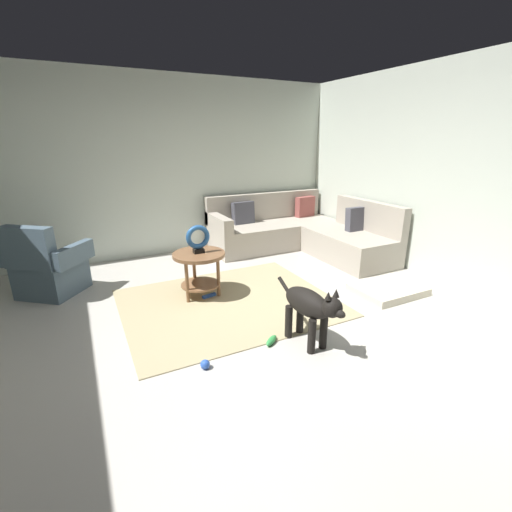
{
  "coord_description": "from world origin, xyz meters",
  "views": [
    {
      "loc": [
        -1.23,
        -2.7,
        1.78
      ],
      "look_at": [
        0.45,
        0.6,
        0.55
      ],
      "focal_mm": 24.81,
      "sensor_mm": 36.0,
      "label": 1
    }
  ],
  "objects_px": {
    "dog": "(310,307)",
    "armchair": "(48,269)",
    "torus_sculpture": "(198,238)",
    "dog_toy_ball": "(205,364)",
    "side_table": "(199,263)",
    "dog_toy_bone": "(271,340)",
    "dog_bed_mat": "(388,290)",
    "dog_toy_rope": "(209,296)",
    "sectional_couch": "(300,233)"
  },
  "relations": [
    {
      "from": "side_table",
      "to": "dog_toy_ball",
      "type": "distance_m",
      "value": 1.47
    },
    {
      "from": "dog",
      "to": "armchair",
      "type": "bearing_deg",
      "value": -55.0
    },
    {
      "from": "dog_toy_ball",
      "to": "dog_toy_rope",
      "type": "height_order",
      "value": "dog_toy_ball"
    },
    {
      "from": "armchair",
      "to": "side_table",
      "type": "bearing_deg",
      "value": 9.63
    },
    {
      "from": "side_table",
      "to": "dog_toy_bone",
      "type": "relative_size",
      "value": 3.33
    },
    {
      "from": "dog_toy_ball",
      "to": "side_table",
      "type": "bearing_deg",
      "value": 72.83
    },
    {
      "from": "side_table",
      "to": "dog",
      "type": "relative_size",
      "value": 0.71
    },
    {
      "from": "dog",
      "to": "torus_sculpture",
      "type": "bearing_deg",
      "value": -77.06
    },
    {
      "from": "dog",
      "to": "dog_toy_rope",
      "type": "relative_size",
      "value": 5.09
    },
    {
      "from": "sectional_couch",
      "to": "side_table",
      "type": "relative_size",
      "value": 3.75
    },
    {
      "from": "side_table",
      "to": "dog_bed_mat",
      "type": "bearing_deg",
      "value": -24.76
    },
    {
      "from": "torus_sculpture",
      "to": "dog_toy_bone",
      "type": "height_order",
      "value": "torus_sculpture"
    },
    {
      "from": "torus_sculpture",
      "to": "dog_bed_mat",
      "type": "height_order",
      "value": "torus_sculpture"
    },
    {
      "from": "armchair",
      "to": "torus_sculpture",
      "type": "height_order",
      "value": "armchair"
    },
    {
      "from": "torus_sculpture",
      "to": "dog_toy_bone",
      "type": "bearing_deg",
      "value": -79.16
    },
    {
      "from": "side_table",
      "to": "dog_toy_bone",
      "type": "xyz_separation_m",
      "value": [
        0.24,
        -1.28,
        -0.39
      ]
    },
    {
      "from": "dog",
      "to": "dog_toy_ball",
      "type": "xyz_separation_m",
      "value": [
        -0.96,
        0.08,
        -0.34
      ]
    },
    {
      "from": "sectional_couch",
      "to": "armchair",
      "type": "relative_size",
      "value": 2.25
    },
    {
      "from": "side_table",
      "to": "dog_toy_rope",
      "type": "distance_m",
      "value": 0.41
    },
    {
      "from": "dog_bed_mat",
      "to": "side_table",
      "type": "bearing_deg",
      "value": 155.24
    },
    {
      "from": "dog_toy_ball",
      "to": "dog_toy_bone",
      "type": "distance_m",
      "value": 0.67
    },
    {
      "from": "dog",
      "to": "dog_toy_ball",
      "type": "height_order",
      "value": "dog"
    },
    {
      "from": "sectional_couch",
      "to": "dog_toy_ball",
      "type": "bearing_deg",
      "value": -136.59
    },
    {
      "from": "sectional_couch",
      "to": "dog",
      "type": "height_order",
      "value": "sectional_couch"
    },
    {
      "from": "sectional_couch",
      "to": "dog_bed_mat",
      "type": "bearing_deg",
      "value": -90.36
    },
    {
      "from": "torus_sculpture",
      "to": "dog_bed_mat",
      "type": "bearing_deg",
      "value": -24.76
    },
    {
      "from": "dog_toy_bone",
      "to": "side_table",
      "type": "bearing_deg",
      "value": 100.84
    },
    {
      "from": "dog",
      "to": "dog_toy_bone",
      "type": "distance_m",
      "value": 0.48
    },
    {
      "from": "dog",
      "to": "dog_toy_rope",
      "type": "bearing_deg",
      "value": -78.23
    },
    {
      "from": "sectional_couch",
      "to": "torus_sculpture",
      "type": "xyz_separation_m",
      "value": [
        -2.06,
        -0.99,
        0.42
      ]
    },
    {
      "from": "sectional_couch",
      "to": "armchair",
      "type": "xyz_separation_m",
      "value": [
        -3.64,
        -0.12,
        0.03
      ]
    },
    {
      "from": "dog",
      "to": "dog_bed_mat",
      "type": "bearing_deg",
      "value": -169.48
    },
    {
      "from": "armchair",
      "to": "dog_toy_bone",
      "type": "xyz_separation_m",
      "value": [
        1.83,
        -2.15,
        -0.29
      ]
    },
    {
      "from": "side_table",
      "to": "sectional_couch",
      "type": "bearing_deg",
      "value": 25.64
    },
    {
      "from": "torus_sculpture",
      "to": "dog_toy_ball",
      "type": "relative_size",
      "value": 4.15
    },
    {
      "from": "dog_toy_ball",
      "to": "sectional_couch",
      "type": "bearing_deg",
      "value": 43.41
    },
    {
      "from": "armchair",
      "to": "torus_sculpture",
      "type": "xyz_separation_m",
      "value": [
        1.58,
        -0.87,
        0.39
      ]
    },
    {
      "from": "dog_toy_ball",
      "to": "dog_toy_rope",
      "type": "bearing_deg",
      "value": 69.07
    },
    {
      "from": "side_table",
      "to": "dog_bed_mat",
      "type": "distance_m",
      "value": 2.29
    },
    {
      "from": "sectional_couch",
      "to": "dog_toy_rope",
      "type": "bearing_deg",
      "value": -151.58
    },
    {
      "from": "sectional_couch",
      "to": "dog_toy_bone",
      "type": "relative_size",
      "value": 12.5
    },
    {
      "from": "side_table",
      "to": "torus_sculpture",
      "type": "relative_size",
      "value": 1.84
    },
    {
      "from": "sectional_couch",
      "to": "dog",
      "type": "relative_size",
      "value": 2.66
    },
    {
      "from": "torus_sculpture",
      "to": "dog_toy_ball",
      "type": "height_order",
      "value": "torus_sculpture"
    },
    {
      "from": "dog_toy_ball",
      "to": "dog_bed_mat",
      "type": "bearing_deg",
      "value": 9.48
    },
    {
      "from": "armchair",
      "to": "dog_bed_mat",
      "type": "bearing_deg",
      "value": 11.88
    },
    {
      "from": "dog_bed_mat",
      "to": "dog",
      "type": "relative_size",
      "value": 0.95
    },
    {
      "from": "dog_toy_rope",
      "to": "torus_sculpture",
      "type": "bearing_deg",
      "value": 125.65
    },
    {
      "from": "sectional_couch",
      "to": "dog_toy_bone",
      "type": "xyz_separation_m",
      "value": [
        -1.82,
        -2.27,
        -0.26
      ]
    },
    {
      "from": "armchair",
      "to": "dog_bed_mat",
      "type": "xyz_separation_m",
      "value": [
        3.63,
        -1.81,
        -0.28
      ]
    }
  ]
}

